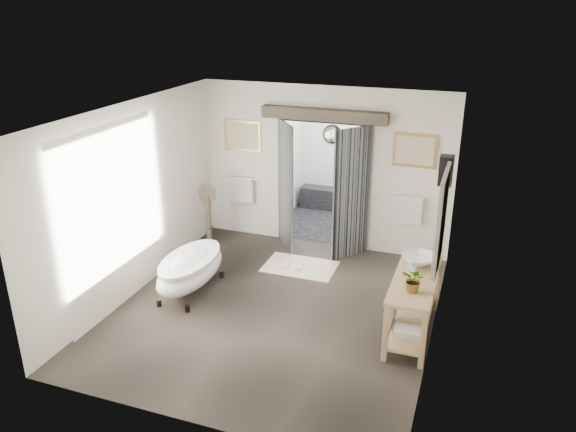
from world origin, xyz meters
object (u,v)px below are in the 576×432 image
at_px(vanity, 411,301).
at_px(rug, 300,267).
at_px(clawfoot_tub, 191,269).
at_px(basin, 419,261).

relative_size(vanity, rug, 1.33).
xyz_separation_m(clawfoot_tub, rug, (1.33, 1.36, -0.38)).
relative_size(clawfoot_tub, rug, 1.35).
relative_size(vanity, basin, 3.42).
bearing_deg(clawfoot_tub, basin, 5.53).
distance_m(rug, basin, 2.47).
bearing_deg(clawfoot_tub, rug, 45.69).
bearing_deg(rug, basin, -26.72).
xyz_separation_m(vanity, rug, (-2.03, 1.40, -0.50)).
height_order(clawfoot_tub, basin, basin).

